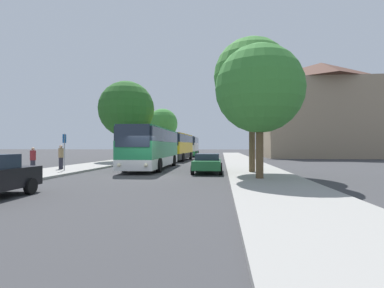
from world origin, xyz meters
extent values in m
plane|color=#38383A|center=(0.00, 0.00, 0.00)|extent=(300.00, 300.00, 0.00)
cube|color=gray|center=(-7.00, 0.00, 0.07)|extent=(4.00, 120.00, 0.15)
cube|color=gray|center=(7.00, 0.00, 0.07)|extent=(4.00, 120.00, 0.15)
cube|color=gray|center=(20.57, 31.61, 6.03)|extent=(17.63, 10.63, 12.05)
pyramid|color=#513328|center=(20.57, 31.61, 13.65)|extent=(17.63, 10.63, 3.19)
cube|color=silver|center=(-1.03, 6.13, 0.62)|extent=(2.60, 11.71, 0.70)
cube|color=#23844C|center=(-1.03, 6.13, 1.58)|extent=(2.60, 11.71, 1.22)
cube|color=#232D3D|center=(-1.03, 6.13, 2.67)|extent=(2.62, 11.48, 0.95)
cube|color=#23844C|center=(-1.03, 6.13, 3.20)|extent=(2.55, 11.48, 0.12)
cube|color=#232D3D|center=(-0.96, 0.26, 2.52)|extent=(2.23, 0.08, 1.45)
sphere|color=#F4EAC1|center=(-1.83, 0.23, 0.66)|extent=(0.24, 0.24, 0.24)
sphere|color=#F4EAC1|center=(-0.10, 0.25, 0.66)|extent=(0.24, 0.24, 0.24)
cylinder|color=black|center=(-2.23, 2.61, 0.50)|extent=(0.31, 1.00, 1.00)
cylinder|color=black|center=(0.25, 2.64, 0.50)|extent=(0.31, 1.00, 1.00)
cylinder|color=black|center=(-2.30, 9.62, 0.50)|extent=(0.31, 1.00, 1.00)
cylinder|color=black|center=(0.17, 9.65, 0.50)|extent=(0.31, 1.00, 1.00)
cube|color=#2D2D2D|center=(-1.06, 20.27, 0.62)|extent=(2.90, 10.91, 0.70)
cube|color=yellow|center=(-1.06, 20.27, 1.66)|extent=(2.90, 10.91, 1.36)
cube|color=#232D3D|center=(-1.06, 20.27, 2.81)|extent=(2.92, 10.70, 0.95)
cube|color=yellow|center=(-1.06, 20.27, 3.35)|extent=(2.85, 10.69, 0.12)
cube|color=#232D3D|center=(-1.26, 14.83, 2.66)|extent=(2.24, 0.15, 1.45)
sphere|color=#F4EAC1|center=(-2.14, 14.84, 0.66)|extent=(0.24, 0.24, 0.24)
sphere|color=#F4EAC1|center=(-0.39, 14.78, 0.66)|extent=(0.24, 0.24, 0.24)
cylinder|color=black|center=(-2.42, 17.07, 0.50)|extent=(0.34, 1.01, 1.00)
cylinder|color=black|center=(0.06, 16.98, 0.50)|extent=(0.34, 1.01, 1.00)
cylinder|color=black|center=(-2.18, 23.56, 0.50)|extent=(0.34, 1.01, 1.00)
cylinder|color=black|center=(0.31, 23.47, 0.50)|extent=(0.34, 1.01, 1.00)
cube|color=#238942|center=(-1.13, 35.91, 0.62)|extent=(2.85, 11.15, 0.70)
cube|color=silver|center=(-1.13, 35.91, 1.70)|extent=(2.85, 11.15, 1.44)
cube|color=#232D3D|center=(-1.13, 35.91, 2.89)|extent=(2.87, 10.93, 0.95)
cube|color=silver|center=(-1.13, 35.91, 3.43)|extent=(2.79, 10.93, 0.12)
cube|color=#232D3D|center=(-1.00, 30.33, 2.74)|extent=(2.34, 0.11, 1.45)
sphere|color=#F4EAC1|center=(-1.91, 30.29, 0.66)|extent=(0.24, 0.24, 0.24)
sphere|color=#F4EAC1|center=(-0.09, 30.33, 0.66)|extent=(0.24, 0.24, 0.24)
cylinder|color=black|center=(-2.35, 32.55, 0.50)|extent=(0.32, 1.01, 1.00)
cylinder|color=black|center=(0.24, 32.61, 0.50)|extent=(0.32, 1.01, 1.00)
cylinder|color=black|center=(-2.50, 39.20, 0.50)|extent=(0.32, 1.01, 1.00)
cylinder|color=black|center=(0.09, 39.26, 0.50)|extent=(0.32, 1.01, 1.00)
cylinder|color=black|center=(-2.69, -7.22, 0.31)|extent=(0.21, 0.62, 0.62)
cube|color=#236B38|center=(3.65, 2.61, 0.60)|extent=(1.83, 4.47, 0.59)
cube|color=#232D3D|center=(3.65, 2.79, 1.11)|extent=(1.60, 2.33, 0.43)
cylinder|color=black|center=(4.56, 1.22, 0.31)|extent=(0.20, 0.62, 0.62)
cylinder|color=black|center=(2.74, 1.22, 0.31)|extent=(0.20, 0.62, 0.62)
cylinder|color=black|center=(4.56, 3.99, 0.31)|extent=(0.20, 0.62, 0.62)
cylinder|color=black|center=(2.74, 4.00, 0.31)|extent=(0.20, 0.62, 0.62)
cylinder|color=gray|center=(-6.32, 1.87, 1.44)|extent=(0.08, 0.08, 2.57)
cube|color=#1E56A3|center=(-6.32, 1.87, 2.37)|extent=(0.03, 0.45, 0.60)
cylinder|color=#23232D|center=(-7.73, 0.48, 0.54)|extent=(0.30, 0.30, 0.77)
cylinder|color=maroon|center=(-7.73, 0.48, 1.24)|extent=(0.36, 0.36, 0.64)
sphere|color=tan|center=(-7.73, 0.48, 1.67)|extent=(0.21, 0.21, 0.21)
cylinder|color=#23232D|center=(-7.25, 3.08, 0.57)|extent=(0.30, 0.30, 0.85)
cylinder|color=olive|center=(-7.25, 3.08, 1.35)|extent=(0.36, 0.36, 0.71)
sphere|color=tan|center=(-7.25, 3.08, 1.82)|extent=(0.23, 0.23, 0.23)
cylinder|color=#47331E|center=(-6.31, 15.52, 1.94)|extent=(0.40, 0.40, 3.59)
sphere|color=#286023|center=(-6.31, 15.52, 6.14)|extent=(6.39, 6.39, 6.39)
cylinder|color=#513D23|center=(-5.86, 34.69, 2.01)|extent=(0.40, 0.40, 3.72)
sphere|color=#387F33|center=(-5.86, 34.69, 5.88)|extent=(5.35, 5.35, 5.35)
cylinder|color=brown|center=(6.62, 2.00, 2.38)|extent=(0.40, 0.40, 4.46)
sphere|color=#428938|center=(6.62, 2.00, 6.50)|extent=(5.04, 5.04, 5.04)
cylinder|color=brown|center=(6.61, -1.95, 1.64)|extent=(0.40, 0.40, 2.99)
sphere|color=#387F33|center=(6.61, -1.95, 4.90)|extent=(4.69, 4.69, 4.69)
camera|label=1|loc=(4.60, -18.04, 1.85)|focal=28.00mm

